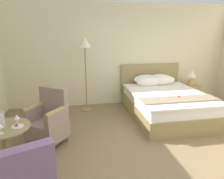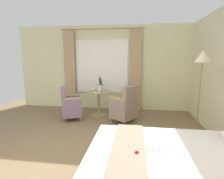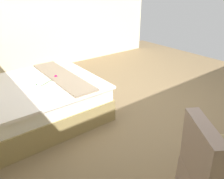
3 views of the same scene
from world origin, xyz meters
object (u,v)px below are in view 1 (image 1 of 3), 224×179
side_table_round (7,149)px  snack_plate (18,126)px  wine_glass_near_edge (17,117)px  armchair_by_window (48,121)px  floor_lamp_brass (85,51)px  bedside_lamp (191,76)px  nightstand (189,94)px  wine_glass_near_bucket (0,126)px  bed (164,101)px

side_table_round → snack_plate: snack_plate is taller
wine_glass_near_edge → armchair_by_window: armchair_by_window is taller
side_table_round → armchair_by_window: (0.44, 0.80, 0.02)m
floor_lamp_brass → armchair_by_window: size_ratio=1.84×
bedside_lamp → wine_glass_near_edge: (-3.97, -2.36, 0.05)m
nightstand → wine_glass_near_bucket: wine_glass_near_bucket is taller
armchair_by_window → bed: bearing=18.9°
wine_glass_near_edge → snack_plate: (0.02, -0.08, -0.10)m
nightstand → armchair_by_window: bearing=-156.3°
armchair_by_window → side_table_round: bearing=-119.0°
bedside_lamp → armchair_by_window: bearing=-156.3°
bedside_lamp → floor_lamp_brass: size_ratio=0.22×
wine_glass_near_bucket → snack_plate: size_ratio=0.99×
bedside_lamp → wine_glass_near_bucket: 4.85m
floor_lamp_brass → nightstand: bearing=1.5°
floor_lamp_brass → side_table_round: size_ratio=2.53×
bedside_lamp → armchair_by_window: 4.04m
nightstand → floor_lamp_brass: 3.19m
bedside_lamp → bed: bearing=-146.4°
bedside_lamp → side_table_round: size_ratio=0.57×
wine_glass_near_bucket → bedside_lamp: bearing=32.3°
armchair_by_window → bedside_lamp: bearing=23.7°
floor_lamp_brass → armchair_by_window: 2.03m
bed → bedside_lamp: bearing=33.6°
bedside_lamp → armchair_by_window: (-3.68, -1.62, -0.35)m
bedside_lamp → armchair_by_window: armchair_by_window is taller
floor_lamp_brass → wine_glass_near_bucket: size_ratio=12.60×
floor_lamp_brass → wine_glass_near_bucket: 2.86m
floor_lamp_brass → wine_glass_near_edge: bearing=-114.3°
bedside_lamp → wine_glass_near_edge: bedside_lamp is taller
bed → armchair_by_window: 2.72m
side_table_round → wine_glass_near_edge: 0.45m
side_table_round → wine_glass_near_edge: wine_glass_near_edge is taller
nightstand → snack_plate: (-3.95, -2.43, 0.47)m
snack_plate → armchair_by_window: bearing=72.0°
bed → wine_glass_near_bucket: bearing=-148.2°
bed → side_table_round: bed is taller
bed → side_table_round: size_ratio=3.07×
floor_lamp_brass → side_table_round: bearing=-117.0°
bed → armchair_by_window: (-2.57, -0.88, 0.09)m
bed → armchair_by_window: bed is taller
floor_lamp_brass → snack_plate: bearing=-113.3°
wine_glass_near_bucket → wine_glass_near_edge: 0.27m
wine_glass_near_bucket → snack_plate: wine_glass_near_bucket is taller
wine_glass_near_bucket → armchair_by_window: (0.41, 0.98, -0.40)m
snack_plate → bedside_lamp: bearing=31.7°
nightstand → wine_glass_near_edge: bearing=-149.3°
floor_lamp_brass → armchair_by_window: (-0.75, -1.54, -1.09)m
floor_lamp_brass → snack_plate: (-1.01, -2.36, -0.79)m
nightstand → side_table_round: size_ratio=0.72×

